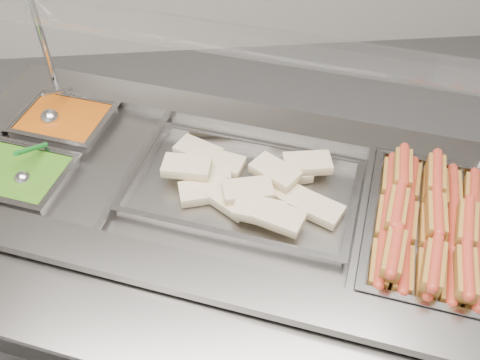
{
  "coord_description": "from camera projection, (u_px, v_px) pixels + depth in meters",
  "views": [
    {
      "loc": [
        -0.2,
        -0.8,
        2.02
      ],
      "look_at": [
        -0.1,
        0.31,
        0.89
      ],
      "focal_mm": 40.0,
      "sensor_mm": 36.0,
      "label": 1
    }
  ],
  "objects": [
    {
      "name": "sneeze_guard",
      "position": [
        244.0,
        43.0,
        1.51
      ],
      "size": [
        1.59,
        0.84,
        0.43
      ],
      "color": "silver",
      "rests_on": "steam_counter"
    },
    {
      "name": "pan_wraps",
      "position": [
        243.0,
        192.0,
        1.62
      ],
      "size": [
        0.75,
        0.6,
        0.07
      ],
      "color": "gray",
      "rests_on": "steam_counter"
    },
    {
      "name": "ladle",
      "position": [
        51.0,
        117.0,
        1.83
      ],
      "size": [
        0.1,
        0.18,
        0.14
      ],
      "color": "silver",
      "rests_on": "pan_beans"
    },
    {
      "name": "pan_hotdogs",
      "position": [
        427.0,
        234.0,
        1.53
      ],
      "size": [
        0.5,
        0.61,
        0.1
      ],
      "color": "gray",
      "rests_on": "steam_counter"
    },
    {
      "name": "serving_spoon",
      "position": [
        24.0,
        174.0,
        1.63
      ],
      "size": [
        0.09,
        0.17,
        0.13
      ],
      "color": "silver",
      "rests_on": "pan_peas"
    },
    {
      "name": "hotdogs_in_buns",
      "position": [
        429.0,
        225.0,
        1.49
      ],
      "size": [
        0.45,
        0.56,
        0.11
      ],
      "color": "#96631F",
      "rests_on": "pan_hotdogs"
    },
    {
      "name": "pan_peas",
      "position": [
        22.0,
        182.0,
        1.67
      ],
      "size": [
        0.35,
        0.32,
        0.1
      ],
      "color": "gray",
      "rests_on": "steam_counter"
    },
    {
      "name": "tortilla_wraps",
      "position": [
        249.0,
        183.0,
        1.6
      ],
      "size": [
        0.53,
        0.48,
        0.07
      ],
      "color": "tan",
      "rests_on": "pan_wraps"
    },
    {
      "name": "pan_beans",
      "position": [
        66.0,
        127.0,
        1.86
      ],
      "size": [
        0.35,
        0.32,
        0.1
      ],
      "color": "gray",
      "rests_on": "steam_counter"
    },
    {
      "name": "tray_rail",
      "position": [
        166.0,
        332.0,
        1.32
      ],
      "size": [
        1.71,
        0.94,
        0.05
      ],
      "color": "gray",
      "rests_on": "steam_counter"
    },
    {
      "name": "steam_counter",
      "position": [
        227.0,
        266.0,
        1.93
      ],
      "size": [
        1.98,
        1.41,
        0.87
      ],
      "color": "slate",
      "rests_on": "ground"
    }
  ]
}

